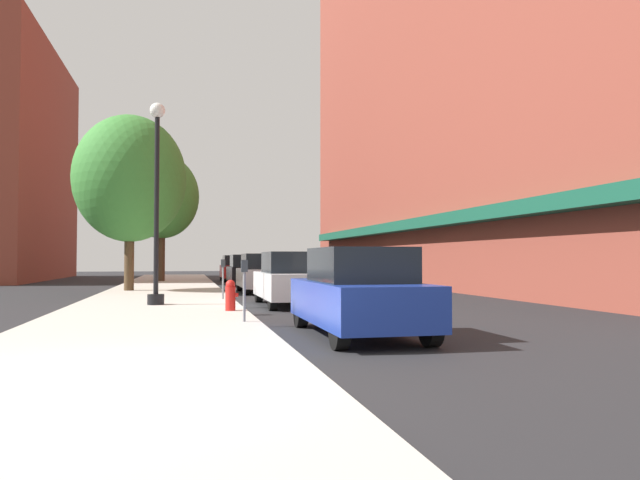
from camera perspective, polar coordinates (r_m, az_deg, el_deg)
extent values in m
plane|color=#232326|center=(24.98, -5.57, -5.13)|extent=(90.00, 90.00, 0.00)
cube|color=#B7B2A8|center=(25.79, -14.73, -4.84)|extent=(4.80, 50.00, 0.12)
cube|color=brown|center=(33.99, 13.24, 17.74)|extent=(6.00, 40.00, 25.59)
cube|color=#144C38|center=(30.76, 7.76, 1.29)|extent=(0.90, 34.00, 0.50)
cube|color=brown|center=(45.76, -27.90, 6.53)|extent=(6.00, 18.00, 15.84)
cylinder|color=black|center=(17.88, -15.53, -5.54)|extent=(0.48, 0.48, 0.30)
cylinder|color=black|center=(17.91, -15.46, 3.28)|extent=(0.14, 0.14, 5.20)
sphere|color=silver|center=(18.36, -15.38, 11.95)|extent=(0.44, 0.44, 0.44)
cylinder|color=red|center=(15.42, -8.63, -5.59)|extent=(0.26, 0.26, 0.62)
sphere|color=red|center=(15.40, -8.62, -4.26)|extent=(0.24, 0.24, 0.24)
cylinder|color=red|center=(15.42, -8.10, -5.26)|extent=(0.12, 0.10, 0.10)
cylinder|color=slate|center=(12.71, -7.31, -5.44)|extent=(0.06, 0.06, 1.05)
cube|color=#33383D|center=(12.69, -7.30, -2.49)|extent=(0.14, 0.09, 0.26)
cylinder|color=slate|center=(19.84, -9.33, -4.12)|extent=(0.06, 0.06, 1.05)
cube|color=#33383D|center=(19.83, -9.32, -2.22)|extent=(0.14, 0.09, 0.26)
cylinder|color=#422D1E|center=(36.46, -15.02, -1.15)|extent=(0.40, 0.40, 3.41)
ellipsoid|color=#387F33|center=(36.65, -14.98, 4.07)|extent=(4.36, 4.36, 5.01)
cylinder|color=#4C3823|center=(26.09, -17.90, -1.39)|extent=(0.40, 0.40, 2.97)
ellipsoid|color=#387F33|center=(26.30, -17.84, 5.66)|extent=(4.65, 4.65, 5.35)
cylinder|color=black|center=(12.62, -1.85, -6.96)|extent=(0.22, 0.64, 0.64)
cylinder|color=black|center=(13.01, 4.95, -6.80)|extent=(0.22, 0.64, 0.64)
cylinder|color=black|center=(9.52, 1.88, -8.66)|extent=(0.22, 0.64, 0.64)
cylinder|color=black|center=(10.03, 10.63, -8.28)|extent=(0.22, 0.64, 0.64)
cube|color=#1E389E|center=(11.23, 3.65, -5.96)|extent=(1.80, 4.30, 0.76)
cube|color=black|center=(11.06, 3.87, -2.40)|extent=(1.56, 2.20, 0.64)
cylinder|color=black|center=(19.82, -5.92, -5.07)|extent=(0.22, 0.64, 0.64)
cylinder|color=black|center=(20.06, -1.47, -5.04)|extent=(0.22, 0.64, 0.64)
cylinder|color=black|center=(16.65, -4.57, -5.70)|extent=(0.22, 0.64, 0.64)
cylinder|color=black|center=(16.95, 0.68, -5.64)|extent=(0.22, 0.64, 0.64)
cube|color=silver|center=(18.33, -2.88, -4.35)|extent=(1.80, 4.30, 0.76)
cube|color=black|center=(18.17, -2.79, -2.16)|extent=(1.56, 2.20, 0.64)
cylinder|color=black|center=(26.79, -7.75, -4.21)|extent=(0.22, 0.64, 0.64)
cylinder|color=black|center=(26.98, -4.44, -4.20)|extent=(0.22, 0.64, 0.64)
cylinder|color=black|center=(23.61, -7.05, -4.54)|extent=(0.22, 0.64, 0.64)
cylinder|color=black|center=(23.82, -3.30, -4.53)|extent=(0.22, 0.64, 0.64)
cube|color=#B2B2BA|center=(25.28, -5.65, -3.64)|extent=(1.80, 4.30, 0.76)
cube|color=black|center=(25.11, -5.61, -2.05)|extent=(1.56, 2.20, 0.64)
cylinder|color=black|center=(33.38, -8.77, -3.72)|extent=(0.22, 0.64, 0.64)
cylinder|color=black|center=(33.53, -6.11, -3.73)|extent=(0.22, 0.64, 0.64)
cylinder|color=black|center=(30.19, -8.33, -3.93)|extent=(0.22, 0.64, 0.64)
cylinder|color=black|center=(30.35, -5.39, -3.93)|extent=(0.22, 0.64, 0.64)
cube|color=black|center=(31.84, -7.16, -3.25)|extent=(1.80, 4.30, 0.76)
cube|color=black|center=(31.68, -7.13, -1.99)|extent=(1.56, 2.20, 0.64)
cylinder|color=black|center=(39.81, -9.44, -3.40)|extent=(0.22, 0.64, 0.64)
cylinder|color=black|center=(39.93, -7.20, -3.41)|extent=(0.22, 0.64, 0.64)
cylinder|color=black|center=(36.61, -9.14, -3.55)|extent=(0.22, 0.64, 0.64)
cylinder|color=black|center=(36.75, -6.70, -3.55)|extent=(0.22, 0.64, 0.64)
cube|color=red|center=(38.26, -8.13, -3.00)|extent=(1.80, 4.30, 0.76)
cube|color=black|center=(38.10, -8.10, -1.95)|extent=(1.56, 2.20, 0.64)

